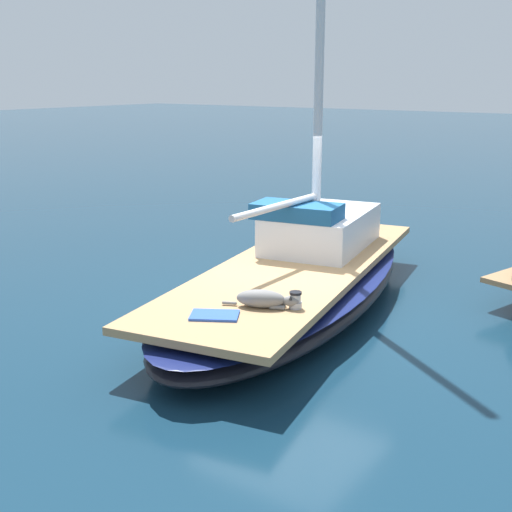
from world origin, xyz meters
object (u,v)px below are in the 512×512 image
Objects in this scene: sailboat_main at (294,285)px; deck_winch at (295,301)px; deck_towel at (215,315)px; dog_grey at (264,299)px.

sailboat_main is 36.10× the size of deck_winch.
deck_towel is at bearing -79.94° from sailboat_main.
deck_towel is (0.43, -2.45, 0.34)m from sailboat_main.
deck_winch is at bearing 52.15° from deck_towel.
sailboat_main is 13.54× the size of deck_towel.
dog_grey is at bearing -149.51° from deck_winch.
dog_grey is 0.38m from deck_winch.
sailboat_main is at bearing 122.47° from deck_winch.
sailboat_main is at bearing 100.06° from deck_towel.
deck_towel is (-0.29, -0.60, -0.09)m from dog_grey.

